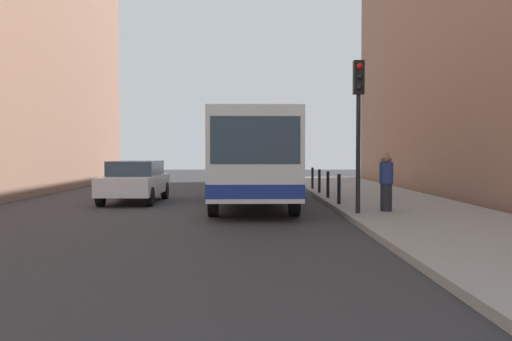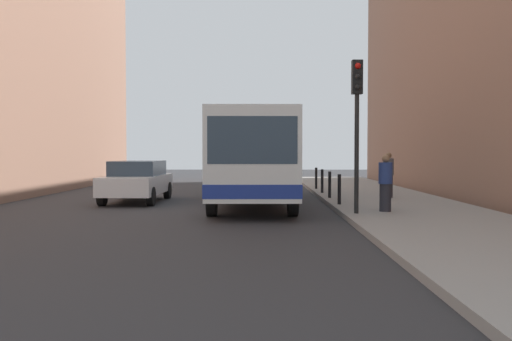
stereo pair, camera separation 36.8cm
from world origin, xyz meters
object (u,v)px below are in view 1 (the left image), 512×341
at_px(bus, 251,154).
at_px(pedestrian_near_signal, 386,183).
at_px(traffic_light, 359,107).
at_px(bollard_farthest, 312,178).
at_px(bollard_mid, 328,185).
at_px(bollard_far, 319,181).
at_px(bollard_near, 339,189).
at_px(car_beside_bus, 135,180).
at_px(pedestrian_mid_sidewalk, 386,175).

bearing_deg(bus, pedestrian_near_signal, 131.82).
bearing_deg(traffic_light, pedestrian_near_signal, 30.12).
relative_size(traffic_light, bollard_farthest, 4.32).
relative_size(bollard_mid, bollard_farthest, 1.00).
height_order(bollard_farthest, pedestrian_near_signal, pedestrian_near_signal).
xyz_separation_m(traffic_light, pedestrian_near_signal, (0.89, 0.52, -2.08)).
height_order(bollard_mid, bollard_far, same).
height_order(bollard_near, bollard_mid, same).
xyz_separation_m(bollard_mid, pedestrian_near_signal, (0.99, -4.59, 0.30)).
bearing_deg(traffic_light, car_beside_bus, 144.23).
bearing_deg(traffic_light, bus, 122.19).
relative_size(bollard_near, bollard_far, 1.00).
distance_m(bollard_near, bollard_far, 5.00).
height_order(car_beside_bus, bollard_far, car_beside_bus).
height_order(bus, traffic_light, traffic_light).
xyz_separation_m(bollard_mid, bollard_far, (0.00, 2.50, 0.00)).
relative_size(bus, bollard_near, 11.65).
bearing_deg(car_beside_bus, traffic_light, 145.10).
bearing_deg(car_beside_bus, bollard_mid, -178.84).
bearing_deg(car_beside_bus, bollard_farthest, -143.15).
bearing_deg(bollard_near, pedestrian_mid_sidewalk, 50.96).
distance_m(bollard_near, pedestrian_mid_sidewalk, 3.41).
xyz_separation_m(traffic_light, bollard_mid, (-0.10, 5.10, -2.38)).
xyz_separation_m(bollard_near, pedestrian_mid_sidewalk, (2.14, 2.63, 0.34)).
bearing_deg(bollard_farthest, pedestrian_near_signal, -84.12).
xyz_separation_m(bus, bollard_far, (2.78, 3.02, -1.10)).
distance_m(traffic_light, bollard_farthest, 10.38).
bearing_deg(traffic_light, bollard_near, 92.20).
bearing_deg(bollard_farthest, bollard_near, -90.00).
bearing_deg(pedestrian_near_signal, bollard_far, -43.09).
xyz_separation_m(traffic_light, bollard_farthest, (-0.10, 10.10, -2.38)).
relative_size(traffic_light, pedestrian_near_signal, 2.61).
bearing_deg(bollard_far, bus, -132.62).
height_order(bus, bollard_farthest, bus).
bearing_deg(bollard_far, car_beside_bus, -159.92).
distance_m(bus, bollard_far, 4.25).
bearing_deg(bollard_mid, car_beside_bus, -179.70).
distance_m(bollard_farthest, pedestrian_mid_sidewalk, 5.32).
bearing_deg(pedestrian_mid_sidewalk, bollard_far, 0.02).
distance_m(bus, pedestrian_mid_sidewalk, 5.02).
height_order(car_beside_bus, pedestrian_near_signal, pedestrian_near_signal).
bearing_deg(bollard_farthest, traffic_light, -89.43).
height_order(pedestrian_near_signal, pedestrian_mid_sidewalk, pedestrian_mid_sidewalk).
xyz_separation_m(bus, pedestrian_mid_sidewalk, (4.92, 0.66, -0.76)).
bearing_deg(pedestrian_mid_sidewalk, traffic_light, 116.71).
bearing_deg(bollard_mid, bollard_near, -90.00).
relative_size(bollard_near, pedestrian_mid_sidewalk, 0.58).
distance_m(bus, traffic_light, 5.56).
bearing_deg(bollard_farthest, bollard_far, -90.00).
bearing_deg(car_beside_bus, bollard_far, -159.05).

